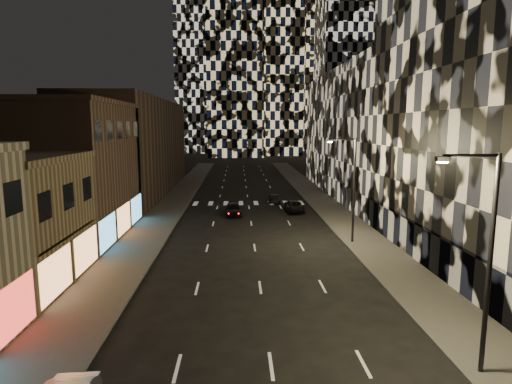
{
  "coord_description": "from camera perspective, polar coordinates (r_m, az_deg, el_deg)",
  "views": [
    {
      "loc": [
        -1.37,
        -5.89,
        10.18
      ],
      "look_at": [
        -0.22,
        20.96,
        6.0
      ],
      "focal_mm": 30.0,
      "sensor_mm": 36.0,
      "label": 1
    }
  ],
  "objects": [
    {
      "name": "sidewalk_left",
      "position": [
        57.45,
        -11.04,
        -1.46
      ],
      "size": [
        4.0,
        120.0,
        0.15
      ],
      "primitive_type": "cube",
      "color": "#47443F",
      "rests_on": "ground"
    },
    {
      "name": "sidewalk_right",
      "position": [
        57.93,
        8.92,
        -1.32
      ],
      "size": [
        4.0,
        120.0,
        0.15
      ],
      "primitive_type": "cube",
      "color": "#47443F",
      "rests_on": "ground"
    },
    {
      "name": "curb_left",
      "position": [
        57.17,
        -8.96,
        -1.45
      ],
      "size": [
        0.2,
        120.0,
        0.15
      ],
      "primitive_type": "cube",
      "color": "#4C4C47",
      "rests_on": "ground"
    },
    {
      "name": "curb_right",
      "position": [
        57.55,
        6.87,
        -1.34
      ],
      "size": [
        0.2,
        120.0,
        0.15
      ],
      "primitive_type": "cube",
      "color": "#4C4C47",
      "rests_on": "ground"
    },
    {
      "name": "retail_brown",
      "position": [
        42.59,
        -23.98,
        2.44
      ],
      "size": [
        10.0,
        15.0,
        12.0
      ],
      "primitive_type": "cube",
      "color": "brown",
      "rests_on": "ground"
    },
    {
      "name": "retail_filler_left",
      "position": [
        67.8,
        -15.85,
        5.81
      ],
      "size": [
        10.0,
        40.0,
        14.0
      ],
      "primitive_type": "cube",
      "color": "brown",
      "rests_on": "ground"
    },
    {
      "name": "midrise_base",
      "position": [
        34.44,
        21.18,
        -6.37
      ],
      "size": [
        0.6,
        25.0,
        3.0
      ],
      "primitive_type": "cube",
      "color": "#383838",
      "rests_on": "ground"
    },
    {
      "name": "midrise_filler_right",
      "position": [
        66.43,
        16.47,
        7.46
      ],
      "size": [
        16.0,
        40.0,
        18.0
      ],
      "primitive_type": "cube",
      "color": "#232326",
      "rests_on": "ground"
    },
    {
      "name": "tower_center_low",
      "position": [
        150.59,
        -2.83,
        23.17
      ],
      "size": [
        18.0,
        18.0,
        95.0
      ],
      "primitive_type": "cube",
      "color": "black",
      "rests_on": "ground"
    },
    {
      "name": "streetlight_near",
      "position": [
        19.25,
        28.22,
        -6.76
      ],
      "size": [
        2.55,
        0.25,
        9.0
      ],
      "color": "black",
      "rests_on": "sidewalk_right"
    },
    {
      "name": "streetlight_far",
      "position": [
        37.5,
        12.61,
        1.23
      ],
      "size": [
        2.55,
        0.25,
        9.0
      ],
      "color": "black",
      "rests_on": "sidewalk_right"
    },
    {
      "name": "car_dark_midlane",
      "position": [
        49.03,
        -2.99,
        -2.29
      ],
      "size": [
        2.07,
        4.42,
        1.46
      ],
      "primitive_type": "imported",
      "rotation": [
        0.0,
        0.0,
        0.08
      ],
      "color": "black",
      "rests_on": "ground"
    },
    {
      "name": "car_dark_oncoming",
      "position": [
        57.06,
        2.49,
        -0.85
      ],
      "size": [
        1.93,
        4.14,
        1.17
      ],
      "primitive_type": "imported",
      "rotation": [
        0.0,
        0.0,
        3.07
      ],
      "color": "black",
      "rests_on": "ground"
    },
    {
      "name": "car_dark_rightlane",
      "position": [
        51.18,
        5.16,
        -1.96
      ],
      "size": [
        2.11,
        4.51,
        1.25
      ],
      "primitive_type": "imported",
      "rotation": [
        0.0,
        0.0,
        0.01
      ],
      "color": "black",
      "rests_on": "ground"
    }
  ]
}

